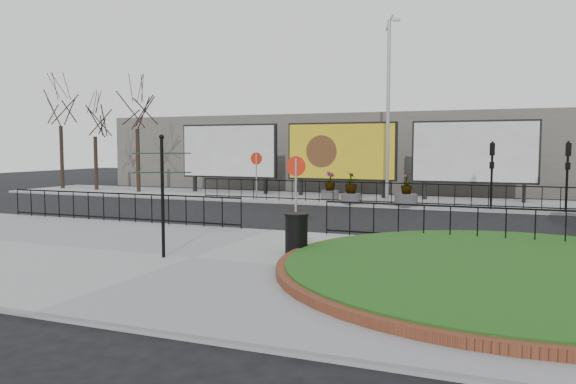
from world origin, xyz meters
The scene contains 25 objects.
ground centered at (0.00, 0.00, 0.00)m, with size 90.00×90.00×0.00m, color black.
pavement_near centered at (0.00, -5.00, 0.06)m, with size 30.00×10.00×0.12m, color gray.
pavement_far centered at (0.00, 12.00, 0.06)m, with size 44.00×6.00×0.12m, color gray.
brick_edge centered at (7.50, -4.00, 0.21)m, with size 10.40×10.40×0.18m, color brown.
grass_lawn centered at (7.50, -4.00, 0.23)m, with size 10.00×10.00×0.22m, color #204412.
railing_near_left centered at (-6.00, -0.30, 0.67)m, with size 10.00×0.10×1.10m, color black, non-canonical shape.
railing_near_right centered at (6.50, -0.30, 0.67)m, with size 9.00×0.10×1.10m, color black, non-canonical shape.
railing_far centered at (1.00, 9.30, 0.67)m, with size 18.00×0.10×1.10m, color black, non-canonical shape.
speed_sign_far centered at (-5.00, 9.40, 1.92)m, with size 0.64×0.07×2.47m.
speed_sign_near centered at (1.00, -0.40, 1.92)m, with size 0.64×0.07×2.47m.
billboard_left centered at (-8.50, 12.97, 2.60)m, with size 6.20×0.31×4.10m.
billboard_mid centered at (-1.50, 12.97, 2.60)m, with size 6.20×0.31×4.10m.
billboard_right centered at (5.50, 12.97, 2.60)m, with size 6.20×0.31×4.10m.
lamp_post centered at (1.51, 11.00, 4.83)m, with size 0.74×0.18×9.23m.
signal_pole_a centered at (6.50, 9.34, 2.10)m, with size 0.22×0.26×3.00m.
signal_pole_b centered at (9.50, 9.34, 2.10)m, with size 0.22×0.26×3.00m.
tree_left centered at (-14.00, 11.50, 3.62)m, with size 2.00×2.00×7.00m, color #2D2119, non-canonical shape.
tree_mid centered at (-17.50, 11.80, 3.22)m, with size 2.00×2.00×6.20m, color #2D2119, non-canonical shape.
tree_far centered at (-20.50, 12.00, 3.87)m, with size 2.00×2.00×7.50m, color #2D2119, non-canonical shape.
building_backdrop centered at (0.00, 22.00, 2.50)m, with size 40.00×10.00×5.00m, color #605A54.
fingerpost_sign centered at (-0.67, -5.26, 1.97)m, with size 1.37×0.83×3.07m.
litter_bin centered at (2.22, -3.50, 0.65)m, with size 0.63×0.63×1.04m.
planter_a centered at (-1.50, 11.00, 0.68)m, with size 0.91×0.91×1.47m.
planter_b centered at (0.08, 9.40, 0.72)m, with size 0.95×0.95×1.56m.
planter_c centered at (2.76, 9.40, 0.63)m, with size 1.07×1.07×1.52m.
Camera 1 is at (7.42, -16.96, 2.89)m, focal length 35.00 mm.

